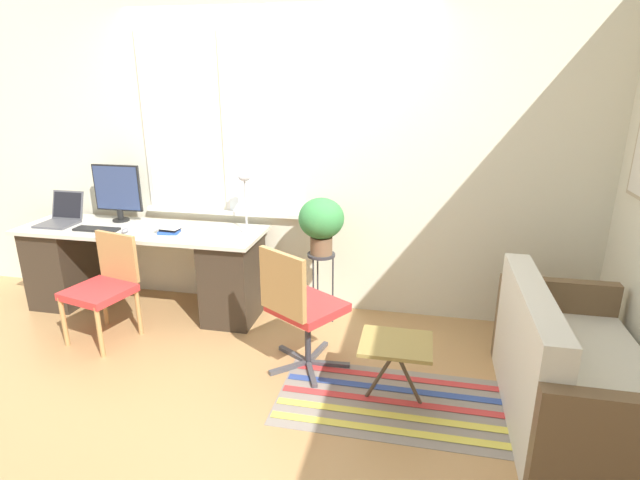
% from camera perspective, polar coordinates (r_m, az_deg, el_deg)
% --- Properties ---
extents(ground_plane, '(14.00, 14.00, 0.00)m').
position_cam_1_polar(ground_plane, '(4.05, -7.42, -11.01)').
color(ground_plane, tan).
extents(wall_back_with_window, '(9.00, 0.12, 2.70)m').
position_cam_1_polar(wall_back_with_window, '(4.26, -5.29, 9.93)').
color(wall_back_with_window, beige).
rests_on(wall_back_with_window, ground_plane).
extents(desk, '(2.10, 0.63, 0.74)m').
position_cam_1_polar(desk, '(4.59, -19.37, -2.83)').
color(desk, beige).
rests_on(desk, ground_plane).
extents(laptop, '(0.30, 0.34, 0.26)m').
position_cam_1_polar(laptop, '(4.90, -27.50, 2.34)').
color(laptop, '#4C4C51').
rests_on(laptop, desk).
extents(monitor, '(0.44, 0.14, 0.50)m').
position_cam_1_polar(monitor, '(4.72, -22.14, 5.22)').
color(monitor, black).
rests_on(monitor, desk).
extents(keyboard, '(0.38, 0.12, 0.02)m').
position_cam_1_polar(keyboard, '(4.56, -24.17, 1.13)').
color(keyboard, black).
rests_on(keyboard, desk).
extents(mouse, '(0.05, 0.08, 0.04)m').
position_cam_1_polar(mouse, '(4.39, -21.38, 1.00)').
color(mouse, slate).
rests_on(mouse, desk).
extents(desk_lamp, '(0.12, 0.12, 0.48)m').
position_cam_1_polar(desk_lamp, '(4.12, -8.57, 5.67)').
color(desk_lamp, '#ADADB2').
rests_on(desk_lamp, desk).
extents(book_stack, '(0.20, 0.17, 0.08)m').
position_cam_1_polar(book_stack, '(4.26, -16.81, 1.33)').
color(book_stack, '#2851B2').
rests_on(book_stack, desk).
extents(desk_chair_wooden, '(0.52, 0.53, 0.81)m').
position_cam_1_polar(desk_chair_wooden, '(4.19, -23.43, -4.72)').
color(desk_chair_wooden, '#B2844C').
rests_on(desk_chair_wooden, ground_plane).
extents(office_chair_swivel, '(0.60, 0.61, 0.91)m').
position_cam_1_polar(office_chair_swivel, '(3.41, -2.28, -7.55)').
color(office_chair_swivel, '#47474C').
rests_on(office_chair_swivel, ground_plane).
extents(couch_loveseat, '(0.77, 1.44, 0.82)m').
position_cam_1_polar(couch_loveseat, '(3.36, 26.75, -14.04)').
color(couch_loveseat, silver).
rests_on(couch_loveseat, ground_plane).
extents(plant_stand, '(0.23, 0.23, 0.60)m').
position_cam_1_polar(plant_stand, '(4.06, 0.15, -2.70)').
color(plant_stand, '#333338').
rests_on(plant_stand, ground_plane).
extents(potted_plant, '(0.36, 0.36, 0.46)m').
position_cam_1_polar(potted_plant, '(3.94, 0.15, 2.19)').
color(potted_plant, brown).
rests_on(potted_plant, plant_stand).
extents(floor_rug_striped, '(1.42, 0.75, 0.01)m').
position_cam_1_polar(floor_rug_striped, '(3.35, 7.96, -17.82)').
color(floor_rug_striped, gray).
rests_on(floor_rug_striped, ground_plane).
extents(folding_stool, '(0.44, 0.37, 0.43)m').
position_cam_1_polar(folding_stool, '(3.16, 8.67, -12.01)').
color(folding_stool, olive).
rests_on(folding_stool, ground_plane).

